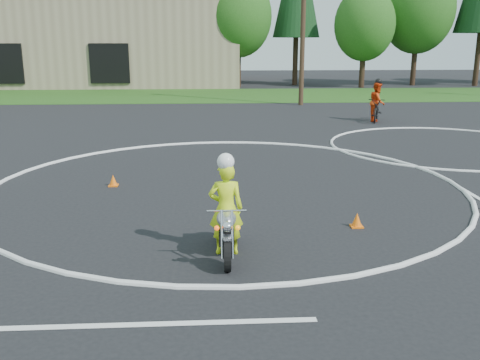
{
  "coord_description": "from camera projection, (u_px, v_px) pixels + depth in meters",
  "views": [
    {
      "loc": [
        -0.4,
        -10.43,
        3.64
      ],
      "look_at": [
        0.16,
        -0.67,
        1.1
      ],
      "focal_mm": 40.0,
      "sensor_mm": 36.0,
      "label": 1
    }
  ],
  "objects": [
    {
      "name": "ground",
      "position": [
        231.0,
        224.0,
        11.01
      ],
      "size": [
        120.0,
        120.0,
        0.0
      ],
      "primitive_type": "plane",
      "color": "black",
      "rests_on": "ground"
    },
    {
      "name": "grass_strip",
      "position": [
        215.0,
        95.0,
        37.1
      ],
      "size": [
        120.0,
        10.0,
        0.02
      ],
      "primitive_type": "cube",
      "color": "#1E4714",
      "rests_on": "ground"
    },
    {
      "name": "warehouse",
      "position": [
        11.0,
        35.0,
        47.61
      ],
      "size": [
        41.0,
        17.0,
        8.3
      ],
      "color": "tan",
      "rests_on": "ground"
    },
    {
      "name": "rider_primary_grp",
      "position": [
        226.0,
        206.0,
        9.27
      ],
      "size": [
        0.6,
        0.4,
        1.82
      ],
      "rotation": [
        0.0,
        0.0,
        -0.01
      ],
      "color": "#D8F71A",
      "rests_on": "ground"
    },
    {
      "name": "utility_poles",
      "position": [
        303.0,
        13.0,
        30.27
      ],
      "size": [
        41.6,
        1.12,
        10.0
      ],
      "color": "#473321",
      "rests_on": "ground"
    },
    {
      "name": "rider_second_grp",
      "position": [
        377.0,
        106.0,
        24.94
      ],
      "size": [
        1.41,
        2.2,
        2.0
      ],
      "rotation": [
        0.0,
        0.0,
        -0.36
      ],
      "color": "black",
      "rests_on": "ground"
    },
    {
      "name": "course_markings",
      "position": [
        300.0,
        172.0,
        15.34
      ],
      "size": [
        19.05,
        19.05,
        0.12
      ],
      "color": "silver",
      "rests_on": "ground"
    },
    {
      "name": "treeline",
      "position": [
        394.0,
        4.0,
        43.61
      ],
      "size": [
        38.2,
        8.1,
        14.52
      ],
      "color": "#382619",
      "rests_on": "ground"
    },
    {
      "name": "traffic_cones",
      "position": [
        452.0,
        168.0,
        15.21
      ],
      "size": [
        19.1,
        10.45,
        0.3
      ],
      "color": "orange",
      "rests_on": "ground"
    },
    {
      "name": "primary_motorcycle",
      "position": [
        226.0,
        230.0,
        9.24
      ],
      "size": [
        0.65,
        1.86,
        0.98
      ],
      "rotation": [
        0.0,
        0.0,
        -0.01
      ],
      "color": "black",
      "rests_on": "ground"
    }
  ]
}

